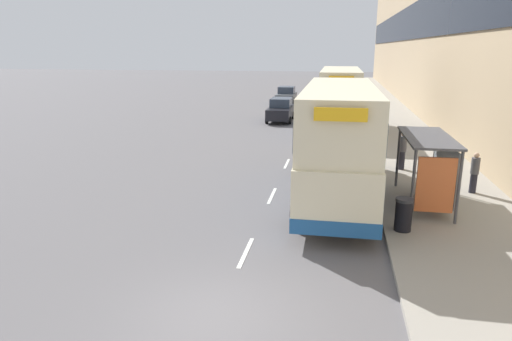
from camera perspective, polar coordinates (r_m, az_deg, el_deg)
The scene contains 22 objects.
ground_plane at distance 10.40m, azimuth -5.01°, elevation -17.79°, with size 220.00×220.00×0.00m, color #5B595B.
pavement at distance 47.43m, azimuth 15.16°, elevation 7.76°, with size 5.00×93.00×0.14m.
terrace_facade at distance 47.73m, azimuth 20.94°, elevation 18.09°, with size 3.10×93.00×17.95m.
lane_mark_0 at distance 13.20m, azimuth -1.28°, elevation -10.20°, with size 0.12×2.00×0.01m.
lane_mark_1 at distance 18.03m, azimuth 2.02°, elevation -3.17°, with size 0.12×2.00×0.01m.
lane_mark_2 at distance 23.05m, azimuth 3.87°, elevation 0.86°, with size 0.12×2.00×0.01m.
lane_mark_3 at distance 28.15m, azimuth 5.06°, elevation 3.43°, with size 0.12×2.00×0.01m.
lane_mark_4 at distance 33.31m, azimuth 5.89°, elevation 5.21°, with size 0.12×2.00×0.01m.
lane_mark_5 at distance 38.49m, azimuth 6.49°, elevation 6.52°, with size 0.12×2.00×0.01m.
lane_mark_6 at distance 43.70m, azimuth 6.96°, elevation 7.51°, with size 0.12×2.00×0.01m.
lane_mark_7 at distance 48.91m, azimuth 7.33°, elevation 8.29°, with size 0.12×2.00×0.01m.
lane_mark_8 at distance 54.13m, azimuth 7.62°, elevation 8.92°, with size 0.12×2.00×0.01m.
bus_shelter at distance 17.16m, azimuth 21.25°, elevation 1.34°, with size 1.60×4.20×2.48m.
double_decker_bus_near at distance 17.54m, azimuth 10.25°, elevation 3.78°, with size 2.85×10.23×4.30m.
double_decker_bus_ahead at distance 31.98m, azimuth 10.44°, elevation 8.76°, with size 2.85×10.17×4.30m.
car_0 at distance 36.70m, azimuth 3.11°, elevation 7.57°, with size 1.98×4.52×1.81m.
car_1 at distance 67.14m, azimuth 10.49°, elevation 10.68°, with size 2.03×4.49×1.71m.
car_2 at distance 48.16m, azimuth 3.81°, elevation 9.33°, with size 2.04×4.37×1.81m.
car_3 at distance 76.03m, azimuth 9.94°, elevation 11.22°, with size 2.03×3.85×1.83m.
pedestrian_at_shelter at distance 19.67m, azimuth 25.65°, elevation -0.21°, with size 0.32×0.32×1.61m.
pedestrian_1 at distance 22.28m, azimuth 17.82°, elevation 2.45°, with size 0.36×0.36×1.80m.
litter_bin at distance 14.87m, azimuth 17.96°, elevation -5.23°, with size 0.55×0.55×1.05m.
Camera 1 is at (2.38, -8.42, 5.63)m, focal length 32.00 mm.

